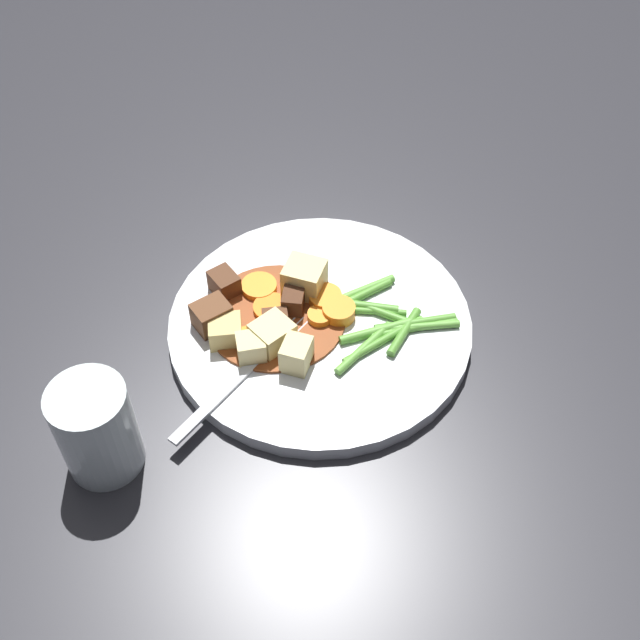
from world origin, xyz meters
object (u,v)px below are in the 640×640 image
Objects in this scene: water_glass at (97,429)px; meat_chunk_1 at (224,283)px; meat_chunk_2 at (276,325)px; potato_chunk_3 at (304,279)px; potato_chunk_1 at (273,335)px; meat_chunk_3 at (212,316)px; potato_chunk_0 at (225,331)px; meat_chunk_0 at (293,302)px; carrot_slice_2 at (249,340)px; carrot_slice_4 at (259,287)px; carrot_slice_1 at (317,313)px; carrot_slice_5 at (339,311)px; potato_chunk_4 at (296,354)px; carrot_slice_3 at (324,299)px; carrot_slice_0 at (216,311)px; dinner_plate at (320,325)px; fork at (245,371)px; carrot_slice_6 at (272,309)px; potato_chunk_2 at (251,348)px.

meat_chunk_1 is at bearing -102.92° from water_glass.
meat_chunk_2 is at bearing 148.79° from meat_chunk_1.
meat_chunk_1 is (0.08, 0.02, -0.01)m from potato_chunk_3.
meat_chunk_3 is (0.06, -0.01, -0.00)m from potato_chunk_1.
meat_chunk_0 is (-0.05, -0.05, -0.00)m from potato_chunk_0.
carrot_slice_4 is at bearing -82.04° from carrot_slice_2.
meat_chunk_3 is (0.09, 0.03, 0.01)m from carrot_slice_1.
potato_chunk_4 is at bearing 69.07° from carrot_slice_5.
potato_chunk_0 is at bearing 25.61° from meat_chunk_2.
meat_chunk_1 is (0.11, -0.01, 0.00)m from carrot_slice_5.
carrot_slice_5 is at bearing 142.69° from carrot_slice_3.
carrot_slice_3 is at bearing -151.95° from meat_chunk_3.
meat_chunk_3 is (0.10, 0.05, 0.01)m from carrot_slice_3.
carrot_slice_0 is 0.09m from potato_chunk_3.
meat_chunk_3 is (0.07, 0.04, 0.00)m from meat_chunk_0.
potato_chunk_0 is 0.09m from potato_chunk_3.
dinner_plate is 9.15× the size of carrot_slice_5.
fork is at bearing 24.81° from potato_chunk_4.
carrot_slice_5 is 0.11m from potato_chunk_0.
carrot_slice_1 is 0.07m from carrot_slice_2.
potato_chunk_4 is 0.31× the size of water_glass.
potato_chunk_0 is at bearing 43.80° from meat_chunk_0.
water_glass reaches higher than potato_chunk_3.
carrot_slice_6 is at bearing -0.13° from dinner_plate.
carrot_slice_6 is at bearing -55.32° from potato_chunk_4.
meat_chunk_3 reaches higher than potato_chunk_0.
meat_chunk_3 reaches higher than meat_chunk_0.
potato_chunk_3 reaches higher than meat_chunk_1.
carrot_slice_1 is at bearing 11.85° from carrot_slice_5.
potato_chunk_2 reaches higher than carrot_slice_5.
potato_chunk_3 reaches higher than meat_chunk_0.
potato_chunk_4 is 0.05m from fork.
carrot_slice_6 is at bearing 5.53° from carrot_slice_1.
potato_chunk_0 is 0.81× the size of potato_chunk_3.
meat_chunk_0 is (0.00, 0.03, -0.01)m from potato_chunk_3.
meat_chunk_2 is at bearing 39.63° from carrot_slice_1.
potato_chunk_4 is at bearing 166.22° from carrot_slice_2.
potato_chunk_3 reaches higher than potato_chunk_4.
carrot_slice_4 is 0.03m from carrot_slice_6.
carrot_slice_4 is 1.10× the size of carrot_slice_5.
carrot_slice_3 is 1.26× the size of potato_chunk_2.
meat_chunk_3 is at bearing 60.10° from carrot_slice_4.
water_glass reaches higher than potato_chunk_4.
carrot_slice_1 is 1.01× the size of meat_chunk_0.
meat_chunk_2 is (-0.04, -0.02, -0.00)m from potato_chunk_0.
meat_chunk_2 is (0.03, -0.03, -0.00)m from potato_chunk_4.
water_glass reaches higher than dinner_plate.
fork is at bearing 134.06° from meat_chunk_3.
carrot_slice_3 is 0.09m from potato_chunk_2.
carrot_slice_2 reaches higher than dinner_plate.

